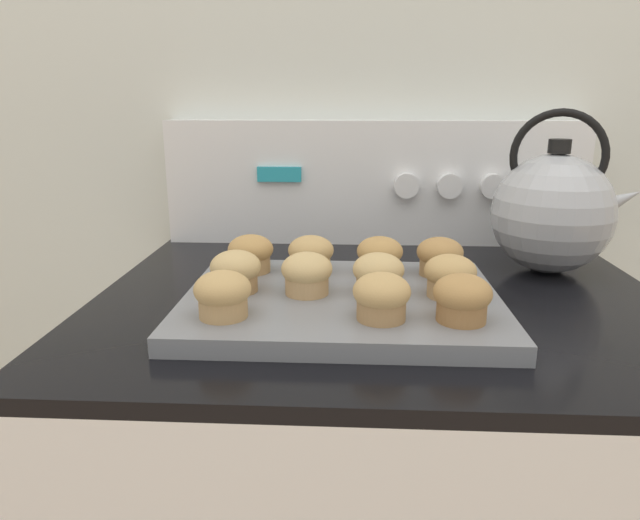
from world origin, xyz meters
TOP-DOWN VIEW (x-y plane):
  - wall_back at (0.00, 0.66)m, footprint 8.00×0.05m
  - control_panel at (0.00, 0.61)m, footprint 0.73×0.07m
  - muffin_pan at (-0.05, 0.25)m, footprint 0.38×0.29m
  - muffin_r0_c0 at (-0.18, 0.17)m, footprint 0.06×0.06m
  - muffin_r0_c2 at (-0.01, 0.17)m, footprint 0.06×0.06m
  - muffin_r0_c3 at (0.08, 0.17)m, footprint 0.06×0.06m
  - muffin_r1_c0 at (-0.18, 0.25)m, footprint 0.06×0.06m
  - muffin_r1_c1 at (-0.09, 0.25)m, footprint 0.06×0.06m
  - muffin_r1_c2 at (-0.01, 0.25)m, footprint 0.06×0.06m
  - muffin_r1_c3 at (0.08, 0.25)m, footprint 0.06×0.06m
  - muffin_r2_c0 at (-0.17, 0.34)m, footprint 0.06×0.06m
  - muffin_r2_c1 at (-0.09, 0.34)m, footprint 0.06×0.06m
  - muffin_r2_c2 at (-0.00, 0.33)m, footprint 0.06×0.06m
  - muffin_r2_c3 at (0.08, 0.33)m, footprint 0.06×0.06m
  - tea_kettle at (0.26, 0.44)m, footprint 0.21×0.17m

SIDE VIEW (x-z plane):
  - muffin_pan at x=-0.05m, z-range 0.94..0.96m
  - muffin_r0_c0 at x=-0.18m, z-range 0.96..1.01m
  - muffin_r0_c2 at x=-0.01m, z-range 0.96..1.01m
  - muffin_r0_c3 at x=0.08m, z-range 0.96..1.01m
  - muffin_r1_c0 at x=-0.18m, z-range 0.96..1.01m
  - muffin_r1_c1 at x=-0.09m, z-range 0.96..1.01m
  - muffin_r1_c2 at x=-0.01m, z-range 0.96..1.01m
  - muffin_r1_c3 at x=0.08m, z-range 0.96..1.01m
  - muffin_r2_c0 at x=-0.17m, z-range 0.96..1.01m
  - muffin_r2_c1 at x=-0.09m, z-range 0.96..1.01m
  - muffin_r2_c2 at x=0.00m, z-range 0.96..1.01m
  - muffin_r2_c3 at x=0.08m, z-range 0.96..1.01m
  - tea_kettle at x=0.26m, z-range 0.91..1.15m
  - control_panel at x=0.00m, z-range 0.94..1.15m
  - wall_back at x=0.00m, z-range 0.00..2.40m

